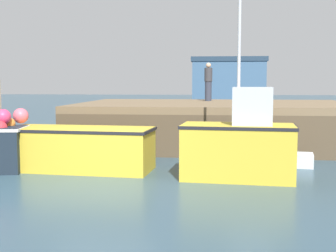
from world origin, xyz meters
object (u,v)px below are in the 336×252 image
at_px(rowboat, 288,159).
at_px(dockworker, 208,82).
at_px(fishing_boat_near_right, 76,147).
at_px(fishing_boat_mid, 240,144).

bearing_deg(rowboat, dockworker, 111.59).
relative_size(fishing_boat_near_right, fishing_boat_mid, 0.88).
relative_size(rowboat, dockworker, 0.91).
height_order(fishing_boat_mid, rowboat, fishing_boat_mid).
height_order(fishing_boat_mid, dockworker, fishing_boat_mid).
distance_m(fishing_boat_near_right, dockworker, 8.47).
bearing_deg(fishing_boat_near_right, rowboat, 11.38).
xyz_separation_m(fishing_boat_mid, rowboat, (1.53, 1.95, -0.71)).
bearing_deg(fishing_boat_near_right, dockworker, 64.41).
bearing_deg(dockworker, fishing_boat_near_right, -115.59).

